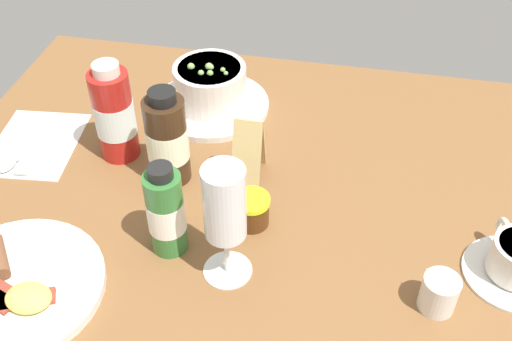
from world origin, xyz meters
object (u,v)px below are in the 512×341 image
(sauce_bottle_brown, at_px, (167,140))
(breakfast_plate, at_px, (15,287))
(wine_glass, at_px, (225,209))
(sauce_bottle_red, at_px, (114,114))
(jam_jar, at_px, (252,210))
(cutlery_setting, at_px, (34,144))
(sauce_bottle_green, at_px, (166,212))
(creamer_jug, at_px, (438,293))
(menu_card, at_px, (249,148))
(porridge_bowl, at_px, (210,89))

(sauce_bottle_brown, distance_m, breakfast_plate, 0.30)
(wine_glass, distance_m, breakfast_plate, 0.30)
(sauce_bottle_red, bearing_deg, jam_jar, 155.35)
(cutlery_setting, height_order, breakfast_plate, breakfast_plate)
(sauce_bottle_brown, bearing_deg, sauce_bottle_green, 106.79)
(creamer_jug, bearing_deg, cutlery_setting, -16.79)
(jam_jar, height_order, sauce_bottle_green, sauce_bottle_green)
(sauce_bottle_green, bearing_deg, menu_card, -114.05)
(sauce_bottle_green, bearing_deg, wine_glass, 162.87)
(sauce_bottle_red, distance_m, breakfast_plate, 0.31)
(porridge_bowl, xyz_separation_m, cutlery_setting, (0.27, 0.17, -0.04))
(porridge_bowl, distance_m, sauce_bottle_green, 0.34)
(sauce_bottle_red, bearing_deg, wine_glass, 138.12)
(creamer_jug, xyz_separation_m, sauce_bottle_red, (0.51, -0.21, 0.05))
(wine_glass, xyz_separation_m, sauce_bottle_red, (0.23, -0.21, -0.04))
(cutlery_setting, xyz_separation_m, menu_card, (-0.37, -0.00, 0.05))
(wine_glass, bearing_deg, jam_jar, -97.88)
(creamer_jug, relative_size, breakfast_plate, 0.24)
(porridge_bowl, bearing_deg, breakfast_plate, 71.95)
(wine_glass, relative_size, jam_jar, 3.38)
(creamer_jug, distance_m, wine_glass, 0.29)
(jam_jar, bearing_deg, porridge_bowl, -63.88)
(creamer_jug, distance_m, sauce_bottle_brown, 0.45)
(sauce_bottle_brown, bearing_deg, breakfast_plate, 62.96)
(sauce_bottle_brown, bearing_deg, sauce_bottle_red, -21.37)
(menu_card, bearing_deg, sauce_bottle_brown, 14.56)
(sauce_bottle_brown, xyz_separation_m, sauce_bottle_green, (-0.04, 0.14, -0.01))
(jam_jar, bearing_deg, cutlery_setting, -14.29)
(cutlery_setting, relative_size, menu_card, 1.79)
(jam_jar, height_order, menu_card, menu_card)
(wine_glass, relative_size, breakfast_plate, 0.78)
(wine_glass, bearing_deg, menu_card, -86.27)
(wine_glass, bearing_deg, creamer_jug, 179.55)
(porridge_bowl, bearing_deg, cutlery_setting, 31.85)
(cutlery_setting, bearing_deg, jam_jar, 165.71)
(cutlery_setting, bearing_deg, wine_glass, 152.87)
(jam_jar, relative_size, breakfast_plate, 0.23)
(porridge_bowl, height_order, jam_jar, porridge_bowl)
(creamer_jug, bearing_deg, porridge_bowl, -42.87)
(sauce_bottle_green, bearing_deg, porridge_bowl, -85.31)
(sauce_bottle_red, xyz_separation_m, sauce_bottle_green, (-0.14, 0.18, -0.01))
(sauce_bottle_brown, relative_size, sauce_bottle_green, 1.10)
(breakfast_plate, bearing_deg, sauce_bottle_green, -146.17)
(breakfast_plate, distance_m, menu_card, 0.39)
(creamer_jug, xyz_separation_m, sauce_bottle_brown, (0.41, -0.17, 0.05))
(wine_glass, bearing_deg, sauce_bottle_brown, -51.88)
(sauce_bottle_brown, bearing_deg, menu_card, -165.44)
(porridge_bowl, xyz_separation_m, breakfast_plate, (0.15, 0.45, -0.03))
(sauce_bottle_brown, distance_m, sauce_bottle_red, 0.11)
(porridge_bowl, height_order, menu_card, menu_card)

